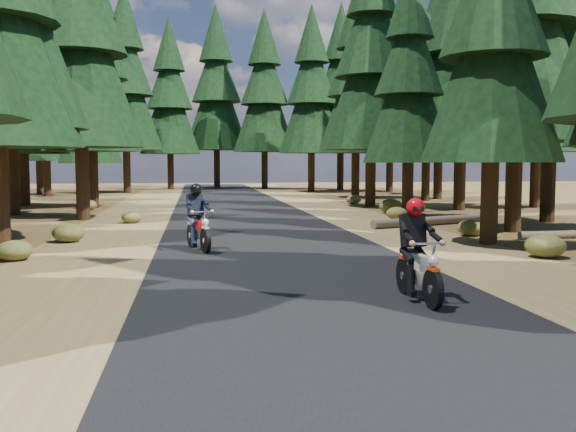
# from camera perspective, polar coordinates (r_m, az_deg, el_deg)

# --- Properties ---
(ground) EXTENTS (120.00, 120.00, 0.00)m
(ground) POSITION_cam_1_polar(r_m,az_deg,el_deg) (12.55, 0.99, -5.58)
(ground) COLOR #4D3C1B
(ground) RESTS_ON ground
(road) EXTENTS (6.00, 100.00, 0.01)m
(road) POSITION_cam_1_polar(r_m,az_deg,el_deg) (17.44, -1.66, -2.64)
(road) COLOR black
(road) RESTS_ON ground
(shoulder_l) EXTENTS (3.20, 100.00, 0.01)m
(shoulder_l) POSITION_cam_1_polar(r_m,az_deg,el_deg) (17.53, -16.79, -2.82)
(shoulder_l) COLOR brown
(shoulder_l) RESTS_ON ground
(shoulder_r) EXTENTS (3.20, 100.00, 0.01)m
(shoulder_r) POSITION_cam_1_polar(r_m,az_deg,el_deg) (18.54, 12.62, -2.32)
(shoulder_r) COLOR brown
(shoulder_r) RESTS_ON ground
(pine_forest) EXTENTS (34.59, 55.08, 16.32)m
(pine_forest) POSITION_cam_1_polar(r_m,az_deg,el_deg) (33.76, -4.97, 14.36)
(pine_forest) COLOR black
(pine_forest) RESTS_ON ground
(log_near) EXTENTS (5.46, 2.56, 0.32)m
(log_near) POSITION_cam_1_polar(r_m,az_deg,el_deg) (23.82, 13.02, -0.40)
(log_near) COLOR #4C4233
(log_near) RESTS_ON ground
(log_far) EXTENTS (3.76, 0.52, 0.24)m
(log_far) POSITION_cam_1_polar(r_m,az_deg,el_deg) (21.03, 24.21, -1.48)
(log_far) COLOR #4C4233
(log_far) RESTS_ON ground
(understory_shrubs) EXTENTS (14.67, 31.37, 0.64)m
(understory_shrubs) POSITION_cam_1_polar(r_m,az_deg,el_deg) (19.87, 2.11, -0.98)
(understory_shrubs) COLOR #474C1E
(understory_shrubs) RESTS_ON ground
(rider_lead) EXTENTS (0.63, 1.89, 1.67)m
(rider_lead) POSITION_cam_1_polar(r_m,az_deg,el_deg) (10.61, 11.51, -4.50)
(rider_lead) COLOR beige
(rider_lead) RESTS_ON road
(rider_follow) EXTENTS (1.09, 2.00, 1.71)m
(rider_follow) POSITION_cam_1_polar(r_m,az_deg,el_deg) (16.59, -7.98, -1.09)
(rider_follow) COLOR #9D100A
(rider_follow) RESTS_ON road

